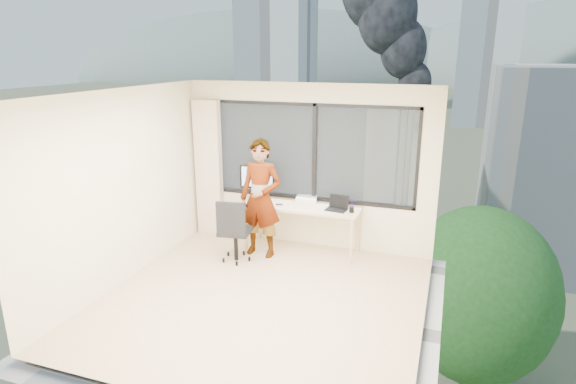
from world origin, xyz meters
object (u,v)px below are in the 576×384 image
at_px(desk, 302,228).
at_px(chair, 235,229).
at_px(person, 261,198).
at_px(handbag, 341,200).
at_px(monitor, 257,181).
at_px(laptop, 336,204).
at_px(game_console, 306,199).

xyz_separation_m(desk, chair, (-0.82, -0.68, 0.13)).
relative_size(person, handbag, 7.69).
relative_size(monitor, laptop, 1.74).
distance_m(desk, chair, 1.08).
xyz_separation_m(monitor, handbag, (1.38, 0.03, -0.19)).
bearing_deg(laptop, monitor, -179.85).
distance_m(desk, game_console, 0.46).
relative_size(monitor, game_console, 1.75).
relative_size(desk, monitor, 3.20).
xyz_separation_m(person, game_console, (0.56, 0.55, -0.12)).
relative_size(person, laptop, 5.61).
bearing_deg(handbag, chair, -136.11).
xyz_separation_m(game_console, laptop, (0.55, -0.26, 0.06)).
bearing_deg(game_console, chair, -143.48).
height_order(person, handbag, person).
bearing_deg(game_console, desk, -103.44).
xyz_separation_m(chair, person, (0.28, 0.33, 0.41)).
relative_size(desk, person, 0.99).
relative_size(chair, game_console, 3.12).
distance_m(chair, person, 0.60).
bearing_deg(monitor, game_console, -5.35).
xyz_separation_m(chair, game_console, (0.84, 0.89, 0.29)).
relative_size(chair, monitor, 1.78).
bearing_deg(chair, game_console, 38.26).
height_order(monitor, game_console, monitor).
bearing_deg(game_console, laptop, -35.31).
bearing_deg(monitor, person, -72.60).
height_order(monitor, handbag, monitor).
height_order(desk, chair, chair).
xyz_separation_m(monitor, laptop, (1.36, -0.19, -0.18)).
height_order(person, laptop, person).
relative_size(chair, handbag, 4.24).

